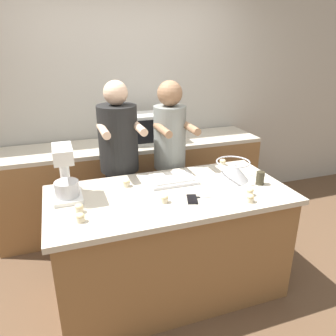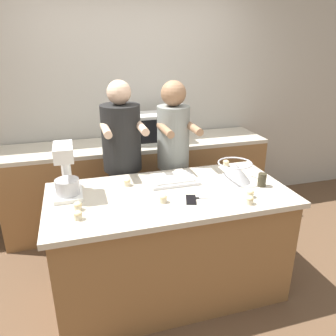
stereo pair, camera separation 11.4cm
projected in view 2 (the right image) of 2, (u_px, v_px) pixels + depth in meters
ground_plane at (169, 287)px, 2.77m from camera, size 16.00×16.00×0.00m
back_wall at (130, 98)px, 3.66m from camera, size 10.00×0.06×2.70m
island_counter at (170, 242)px, 2.61m from camera, size 1.81×0.89×0.89m
back_counter at (139, 182)px, 3.67m from camera, size 2.80×0.60×0.93m
person_left at (123, 169)px, 2.97m from camera, size 0.35×0.51×1.65m
person_right at (173, 162)px, 3.09m from camera, size 0.32×0.49×1.63m
stand_mixer at (66, 174)px, 2.34m from camera, size 0.20×0.30×0.39m
mixing_bowl at (234, 171)px, 2.63m from camera, size 0.27×0.27×0.16m
baking_tray at (172, 179)px, 2.64m from camera, size 0.39×0.27×0.04m
microwave_oven at (155, 127)px, 3.50m from camera, size 0.55×0.33×0.30m
cell_phone at (191, 200)px, 2.33m from camera, size 0.11×0.16×0.01m
drinking_glass at (262, 180)px, 2.54m from camera, size 0.06×0.06×0.10m
knife at (201, 198)px, 2.36m from camera, size 0.22×0.06×0.01m
cupcake_0 at (78, 215)px, 2.07m from camera, size 0.06×0.06×0.06m
cupcake_1 at (163, 198)px, 2.29m from camera, size 0.06×0.06×0.06m
cupcake_2 at (127, 182)px, 2.55m from camera, size 0.06×0.06×0.06m
cupcake_3 at (250, 193)px, 2.36m from camera, size 0.06×0.06×0.06m
cupcake_4 at (250, 200)px, 2.27m from camera, size 0.06×0.06×0.06m
cupcake_5 at (226, 163)px, 2.95m from camera, size 0.06×0.06×0.06m
cupcake_6 at (78, 206)px, 2.18m from camera, size 0.06×0.06×0.06m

